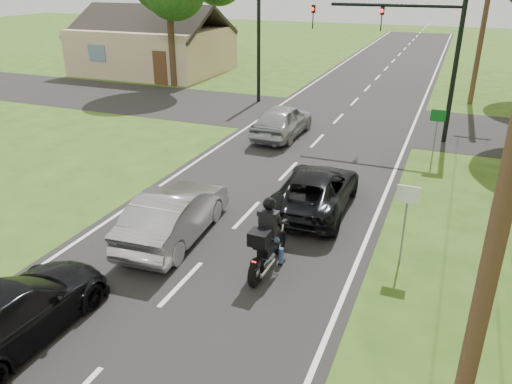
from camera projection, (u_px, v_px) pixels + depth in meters
ground at (181, 284)px, 11.91m from camera, size 140.00×140.00×0.00m
road at (304, 155)px, 20.39m from camera, size 8.00×100.00×0.01m
cross_road at (338, 119)px, 25.49m from camera, size 60.00×7.00×0.01m
motorcycle_rider at (267, 243)px, 12.16m from camera, size 0.65×2.29×1.97m
dark_suv at (316, 190)px, 15.45m from camera, size 2.27×4.67×1.28m
silver_sedan at (175, 214)px, 13.70m from camera, size 1.87×4.50×1.45m
silver_suv at (282, 120)px, 22.41m from camera, size 1.84×4.40×1.49m
dark_car_behind at (12, 312)px, 9.87m from camera, size 1.85×4.41×1.27m
traffic_signal at (412, 43)px, 20.98m from camera, size 6.38×0.44×6.00m
signal_pole_far at (259, 48)px, 27.77m from camera, size 0.20×0.20×6.00m
utility_pole_far at (486, 9)px, 26.42m from camera, size 1.60×0.28×10.00m
sign_white at (407, 206)px, 12.18m from camera, size 0.55×0.07×2.12m
sign_green at (437, 123)px, 18.90m from camera, size 0.55×0.07×2.12m
house at (154, 48)px, 37.07m from camera, size 10.20×8.00×4.84m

